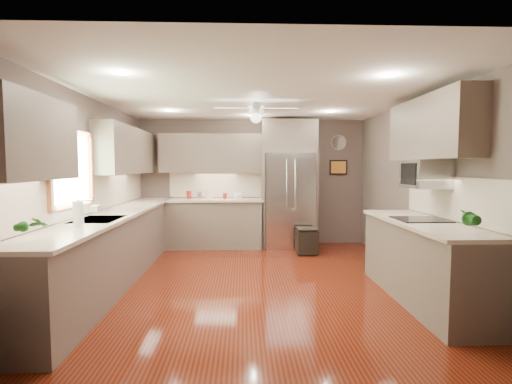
{
  "coord_description": "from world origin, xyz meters",
  "views": [
    {
      "loc": [
        -0.19,
        -4.98,
        1.57
      ],
      "look_at": [
        0.01,
        0.6,
        1.18
      ],
      "focal_mm": 26.0,
      "sensor_mm": 36.0,
      "label": 1
    }
  ],
  "objects": [
    {
      "name": "floor",
      "position": [
        0.0,
        0.0,
        0.0
      ],
      "size": [
        5.0,
        5.0,
        0.0
      ],
      "primitive_type": "plane",
      "color": "#431309",
      "rests_on": "ground"
    },
    {
      "name": "ceiling",
      "position": [
        0.0,
        0.0,
        2.5
      ],
      "size": [
        5.0,
        5.0,
        0.0
      ],
      "primitive_type": "plane",
      "rotation": [
        3.14,
        0.0,
        0.0
      ],
      "color": "white",
      "rests_on": "ground"
    },
    {
      "name": "wall_back",
      "position": [
        0.0,
        2.5,
        1.25
      ],
      "size": [
        4.5,
        0.0,
        4.5
      ],
      "primitive_type": "plane",
      "rotation": [
        1.57,
        0.0,
        0.0
      ],
      "color": "brown",
      "rests_on": "ground"
    },
    {
      "name": "wall_front",
      "position": [
        0.0,
        -2.5,
        1.25
      ],
      "size": [
        4.5,
        0.0,
        4.5
      ],
      "primitive_type": "plane",
      "rotation": [
        -1.57,
        0.0,
        0.0
      ],
      "color": "brown",
      "rests_on": "ground"
    },
    {
      "name": "wall_left",
      "position": [
        -2.25,
        0.0,
        1.25
      ],
      "size": [
        0.0,
        5.0,
        5.0
      ],
      "primitive_type": "plane",
      "rotation": [
        1.57,
        0.0,
        1.57
      ],
      "color": "brown",
      "rests_on": "ground"
    },
    {
      "name": "wall_right",
      "position": [
        2.25,
        0.0,
        1.25
      ],
      "size": [
        0.0,
        5.0,
        5.0
      ],
      "primitive_type": "plane",
      "rotation": [
        1.57,
        0.0,
        -1.57
      ],
      "color": "brown",
      "rests_on": "ground"
    },
    {
      "name": "canister_a",
      "position": [
        -1.24,
        2.25,
        1.02
      ],
      "size": [
        0.11,
        0.11,
        0.15
      ],
      "primitive_type": "cylinder",
      "rotation": [
        0.0,
        0.0,
        0.19
      ],
      "color": "maroon",
      "rests_on": "back_run"
    },
    {
      "name": "canister_b",
      "position": [
        -1.03,
        2.22,
        1.01
      ],
      "size": [
        0.11,
        0.11,
        0.14
      ],
      "primitive_type": "cylinder",
      "rotation": [
        0.0,
        0.0,
        0.27
      ],
      "color": "silver",
      "rests_on": "back_run"
    },
    {
      "name": "canister_c",
      "position": [
        -0.84,
        2.24,
        1.03
      ],
      "size": [
        0.15,
        0.15,
        0.2
      ],
      "primitive_type": "cylinder",
      "rotation": [
        0.0,
        0.0,
        -0.26
      ],
      "color": "beige",
      "rests_on": "back_run"
    },
    {
      "name": "canister_d",
      "position": [
        -0.54,
        2.2,
        1.0
      ],
      "size": [
        0.08,
        0.08,
        0.11
      ],
      "primitive_type": "cylinder",
      "rotation": [
        0.0,
        0.0,
        -0.13
      ],
      "color": "maroon",
      "rests_on": "back_run"
    },
    {
      "name": "soap_bottle",
      "position": [
        -2.05,
        -0.22,
        1.04
      ],
      "size": [
        0.09,
        0.09,
        0.19
      ],
      "primitive_type": "imported",
      "rotation": [
        0.0,
        0.0,
        0.04
      ],
      "color": "white",
      "rests_on": "left_run"
    },
    {
      "name": "potted_plant_left",
      "position": [
        -1.94,
        -1.86,
        1.09
      ],
      "size": [
        0.18,
        0.15,
        0.29
      ],
      "primitive_type": "imported",
      "rotation": [
        0.0,
        0.0,
        -0.35
      ],
      "color": "#1B5A19",
      "rests_on": "left_run"
    },
    {
      "name": "potted_plant_right",
      "position": [
        1.91,
        -1.65,
        1.09
      ],
      "size": [
        0.17,
        0.14,
        0.31
      ],
      "primitive_type": "imported",
      "rotation": [
        0.0,
        0.0,
        -0.05
      ],
      "color": "#1B5A19",
      "rests_on": "right_run"
    },
    {
      "name": "bowl",
      "position": [
        -0.28,
        2.23,
        0.96
      ],
      "size": [
        0.24,
        0.24,
        0.05
      ],
      "primitive_type": "imported",
      "rotation": [
        0.0,
        0.0,
        0.31
      ],
      "color": "beige",
      "rests_on": "back_run"
    },
    {
      "name": "left_run",
      "position": [
        -1.95,
        0.15,
        0.48
      ],
      "size": [
        0.65,
        4.7,
        1.45
      ],
      "color": "brown",
      "rests_on": "ground"
    },
    {
      "name": "back_run",
      "position": [
        -0.72,
        2.2,
        0.48
      ],
      "size": [
        1.85,
        0.65,
        1.45
      ],
      "color": "brown",
      "rests_on": "ground"
    },
    {
      "name": "uppers",
      "position": [
        -0.74,
        0.71,
        1.87
      ],
      "size": [
        4.5,
        4.7,
        0.95
      ],
      "color": "brown",
      "rests_on": "wall_left"
    },
    {
      "name": "window",
      "position": [
        -2.22,
        -0.5,
        1.55
      ],
      "size": [
        0.05,
        1.12,
        0.92
      ],
      "color": "#BFF2B2",
      "rests_on": "wall_left"
    },
    {
      "name": "sink",
      "position": [
        -1.93,
        -0.5,
        0.91
      ],
      "size": [
        0.5,
        0.7,
        0.32
      ],
      "color": "silver",
      "rests_on": "left_run"
    },
    {
      "name": "refrigerator",
      "position": [
        0.7,
        2.16,
        1.19
      ],
      "size": [
        1.06,
        0.75,
        2.45
      ],
      "color": "silver",
      "rests_on": "ground"
    },
    {
      "name": "right_run",
      "position": [
        1.93,
        -0.8,
        0.48
      ],
      "size": [
        0.7,
        2.2,
        1.45
      ],
      "color": "brown",
      "rests_on": "ground"
    },
    {
      "name": "microwave",
      "position": [
        2.03,
        -0.55,
        1.48
      ],
      "size": [
        0.43,
        0.55,
        0.34
      ],
      "color": "silver",
      "rests_on": "wall_right"
    },
    {
      "name": "ceiling_fan",
      "position": [
        -0.0,
        0.3,
        2.33
      ],
      "size": [
        1.18,
        1.18,
        0.32
      ],
      "color": "white",
      "rests_on": "ceiling"
    },
    {
      "name": "recessed_lights",
      "position": [
        -0.04,
        0.4,
        2.49
      ],
      "size": [
        2.84,
        3.14,
        0.01
      ],
      "color": "white",
      "rests_on": "ceiling"
    },
    {
      "name": "wall_clock",
      "position": [
        1.75,
        2.48,
        2.05
      ],
      "size": [
        0.3,
        0.03,
        0.3
      ],
      "color": "white",
      "rests_on": "wall_back"
    },
    {
      "name": "framed_print",
      "position": [
        1.75,
        2.48,
        1.55
      ],
      "size": [
        0.36,
        0.03,
        0.3
      ],
      "color": "black",
      "rests_on": "wall_back"
    },
    {
      "name": "stool",
      "position": [
        0.95,
        1.53,
        0.24
      ],
      "size": [
        0.37,
        0.37,
        0.45
      ],
      "color": "black",
      "rests_on": "ground"
    },
    {
      "name": "paper_towel",
      "position": [
        -1.95,
        -0.99,
        1.08
      ],
      "size": [
        0.11,
        0.11,
        0.27
      ],
      "color": "white",
      "rests_on": "left_run"
    }
  ]
}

